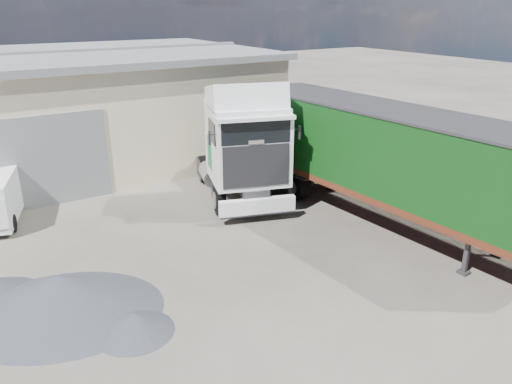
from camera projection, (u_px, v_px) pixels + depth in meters
ground at (225, 309)px, 13.10m from camera, size 120.00×120.00×0.00m
brick_boundary_wall at (381, 147)px, 23.08m from camera, size 0.35×26.00×2.50m
tractor_unit at (242, 150)px, 19.72m from camera, size 4.82×7.71×4.93m
box_trailer at (385, 154)px, 17.51m from camera, size 3.57×12.77×4.19m
gravel_heap at (58, 295)px, 12.81m from camera, size 6.87×6.87×1.08m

